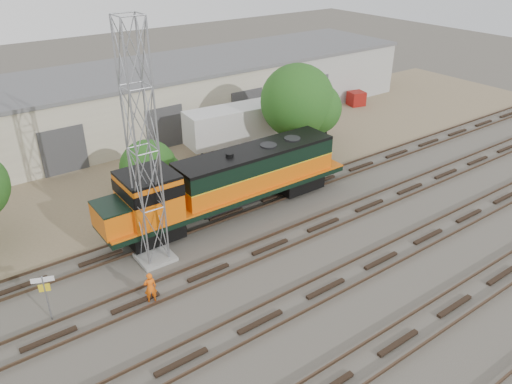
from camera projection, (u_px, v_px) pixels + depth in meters
ground at (287, 261)px, 26.67m from camera, size 140.00×140.00×0.00m
dirt_strip at (161, 166)px, 37.40m from camera, size 80.00×16.00×0.02m
tracks at (326, 288)px, 24.48m from camera, size 80.00×20.40×0.28m
warehouse at (116, 105)px, 41.91m from camera, size 58.40×10.40×5.30m
locomotive at (226, 182)px, 29.95m from camera, size 16.39×2.88×3.94m
signal_tower at (143, 154)px, 24.02m from camera, size 1.85×1.85×12.53m
sign_post at (45, 290)px, 21.89m from camera, size 0.93×0.38×2.38m
worker at (150, 287)px, 23.41m from camera, size 0.67×0.53×1.61m
semi_trailer at (263, 119)px, 39.52m from camera, size 12.50×3.63×3.79m
dumpster_blue at (292, 108)px, 47.26m from camera, size 1.62×1.52×1.50m
dumpster_red at (356, 99)px, 50.05m from camera, size 1.77×1.70×1.40m
tree_mid at (152, 169)px, 33.14m from camera, size 4.01×3.82×3.82m
tree_east at (302, 103)px, 36.44m from camera, size 5.72×5.45×7.35m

